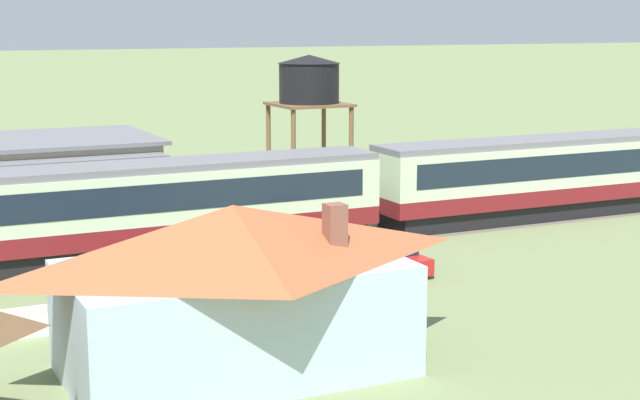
% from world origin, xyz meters
% --- Properties ---
extents(passenger_train, '(91.12, 3.16, 4.11)m').
position_xyz_m(passenger_train, '(-20.06, 0.26, 2.28)').
color(passenger_train, maroon).
rests_on(passenger_train, ground_plane).
extents(railway_track, '(142.43, 3.60, 0.04)m').
position_xyz_m(railway_track, '(-21.00, 0.26, 0.01)').
color(railway_track, '#665B51').
rests_on(railway_track, ground_plane).
extents(station_building, '(9.47, 9.81, 4.18)m').
position_xyz_m(station_building, '(-32.88, 10.75, 2.12)').
color(station_building, '#BCB293').
rests_on(station_building, ground_plane).
extents(water_tower, '(4.24, 4.24, 8.00)m').
position_xyz_m(water_tower, '(-17.56, 13.38, 6.34)').
color(water_tower, brown).
rests_on(water_tower, ground_plane).
extents(cottage_terracotta_roof, '(10.29, 5.88, 4.91)m').
position_xyz_m(cottage_terracotta_roof, '(-32.71, -14.17, 2.55)').
color(cottage_terracotta_roof, silver).
rests_on(cottage_terracotta_roof, ground_plane).
extents(parked_car_white, '(4.91, 2.36, 1.30)m').
position_xyz_m(parked_car_white, '(-32.74, -5.87, 0.62)').
color(parked_car_white, white).
rests_on(parked_car_white, ground_plane).
extents(parked_car_red, '(2.47, 4.15, 1.34)m').
position_xyz_m(parked_car_red, '(-23.13, -6.02, 0.63)').
color(parked_car_red, red).
rests_on(parked_car_red, ground_plane).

